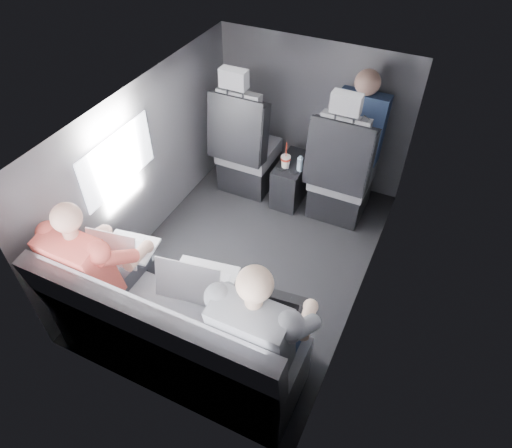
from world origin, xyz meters
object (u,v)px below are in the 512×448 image
at_px(front_seat_left, 246,152).
at_px(water_bottle, 300,164).
at_px(front_seat_right, 340,178).
at_px(center_console, 292,180).
at_px(soda_cup, 286,161).
at_px(laptop_silver, 198,279).
at_px(passenger_rear_right, 263,330).
at_px(rear_bench, 175,339).
at_px(laptop_white, 124,248).
at_px(passenger_rear_left, 100,266).
at_px(laptop_black, 276,308).
at_px(passenger_front_right, 359,128).

xyz_separation_m(front_seat_left, water_bottle, (0.55, -0.05, 0.07)).
relative_size(front_seat_right, center_console, 2.64).
bearing_deg(soda_cup, center_console, 72.49).
relative_size(laptop_silver, passenger_rear_right, 0.35).
bearing_deg(front_seat_right, rear_bench, -103.31).
height_order(laptop_white, laptop_silver, laptop_silver).
height_order(laptop_silver, passenger_rear_left, passenger_rear_left).
distance_m(center_console, laptop_silver, 1.75).
distance_m(rear_bench, laptop_black, 0.70).
height_order(soda_cup, laptop_silver, laptop_silver).
bearing_deg(front_seat_left, passenger_front_right, 15.37).
height_order(water_bottle, passenger_rear_right, passenger_rear_right).
height_order(laptop_white, laptop_black, laptop_white).
relative_size(water_bottle, passenger_rear_left, 0.12).
distance_m(laptop_silver, passenger_front_right, 1.96).
distance_m(laptop_white, laptop_silver, 0.58).
bearing_deg(passenger_front_right, front_seat_left, -164.63).
distance_m(center_console, passenger_rear_right, 1.98).
distance_m(front_seat_left, rear_bench, 1.96).
distance_m(front_seat_left, laptop_silver, 1.74).
height_order(front_seat_left, laptop_silver, front_seat_left).
relative_size(soda_cup, laptop_white, 0.69).
bearing_deg(front_seat_left, rear_bench, -76.69).
xyz_separation_m(laptop_silver, passenger_rear_right, (0.51, -0.16, -0.01)).
height_order(rear_bench, passenger_rear_right, passenger_rear_right).
xyz_separation_m(front_seat_right, laptop_black, (0.11, -1.64, 0.23)).
bearing_deg(laptop_silver, soda_cup, 93.02).
xyz_separation_m(front_seat_right, passenger_rear_right, (0.11, -1.81, 0.23)).
distance_m(soda_cup, passenger_rear_right, 1.85).
distance_m(rear_bench, passenger_rear_left, 0.66).
xyz_separation_m(laptop_white, passenger_front_right, (1.01, 1.88, 0.12)).
height_order(front_seat_left, passenger_front_right, front_seat_left).
bearing_deg(passenger_front_right, laptop_silver, -102.88).
distance_m(rear_bench, passenger_rear_right, 0.65).
bearing_deg(front_seat_right, front_seat_left, 180.00).
distance_m(laptop_white, passenger_rear_left, 0.19).
bearing_deg(water_bottle, passenger_rear_left, -110.87).
xyz_separation_m(rear_bench, passenger_front_right, (0.49, 2.16, 0.45)).
bearing_deg(passenger_rear_right, passenger_front_right, 91.93).
bearing_deg(passenger_rear_left, soda_cup, 72.79).
bearing_deg(passenger_front_right, rear_bench, -102.74).
distance_m(soda_cup, passenger_rear_left, 1.83).
bearing_deg(front_seat_right, passenger_rear_right, -86.58).
bearing_deg(front_seat_right, center_console, 174.93).
xyz_separation_m(rear_bench, water_bottle, (0.10, 1.85, 0.16)).
height_order(center_console, rear_bench, rear_bench).
relative_size(rear_bench, soda_cup, 6.21).
distance_m(passenger_rear_left, passenger_rear_right, 1.13).
height_order(front_seat_left, rear_bench, front_seat_left).
bearing_deg(laptop_silver, laptop_black, 1.47).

